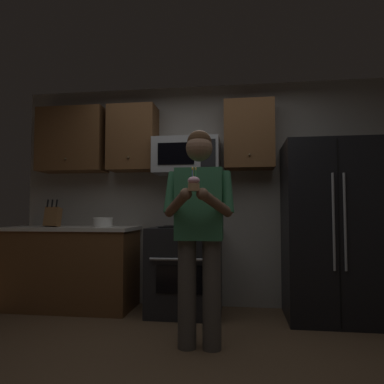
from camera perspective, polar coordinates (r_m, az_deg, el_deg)
ground_plane at (r=2.76m, az=-2.60°, el=-26.38°), size 6.00×6.00×0.00m
wall_back at (r=4.28m, az=1.71°, el=-0.37°), size 4.40×0.10×2.60m
oven_range at (r=3.95m, az=-1.11°, el=-12.32°), size 0.76×0.70×0.93m
microwave at (r=4.07m, az=-0.82°, el=5.72°), size 0.74×0.41×0.40m
refrigerator at (r=3.92m, az=21.11°, el=-5.73°), size 0.90×0.75×1.80m
cabinet_row_upper at (r=4.29m, az=-8.42°, el=8.43°), size 2.78×0.36×0.76m
counter_left at (r=4.37m, az=-18.51°, el=-11.29°), size 1.44×0.66×0.92m
knife_block at (r=4.38m, az=-21.33°, el=-3.70°), size 0.16×0.15×0.32m
bowl_large_white at (r=4.16m, az=-14.06°, el=-4.66°), size 0.23×0.23×0.10m
person at (r=2.90m, az=1.14°, el=-5.02°), size 0.60×0.48×1.76m
cupcake at (r=2.58m, az=0.28°, el=1.39°), size 0.09×0.09×0.17m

